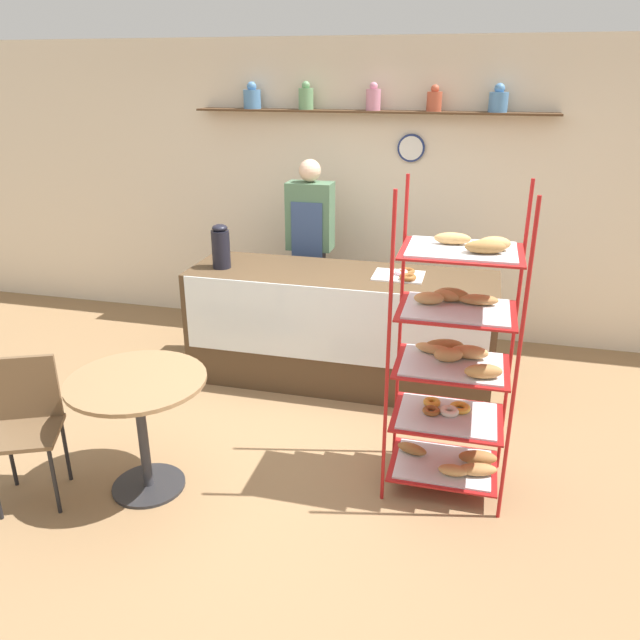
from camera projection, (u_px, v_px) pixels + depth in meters
name	position (u px, v px, depth m)	size (l,w,h in m)	color
ground_plane	(307.00, 445.00, 4.32)	(14.00, 14.00, 0.00)	olive
back_wall	(370.00, 191.00, 5.84)	(10.00, 0.30, 2.70)	beige
display_counter	(340.00, 327.00, 5.08)	(2.44, 0.77, 0.93)	#4C3823
pastry_rack	(455.00, 360.00, 3.62)	(0.70, 0.53, 1.87)	#A51919
person_worker	(310.00, 248.00, 5.59)	(0.40, 0.23, 1.72)	#282833
cafe_table	(139.00, 406.00, 3.67)	(0.81, 0.81, 0.75)	#262628
cafe_chair	(27.00, 415.00, 3.66)	(0.50, 0.50, 0.86)	black
coffee_carafe	(221.00, 247.00, 4.98)	(0.15, 0.15, 0.36)	black
donut_tray_counter	(402.00, 275.00, 4.80)	(0.39, 0.32, 0.05)	white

